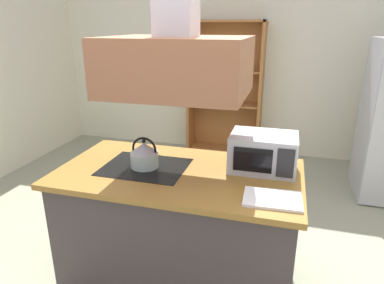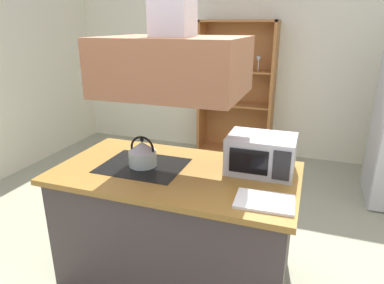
% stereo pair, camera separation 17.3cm
% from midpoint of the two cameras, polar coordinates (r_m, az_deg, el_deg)
% --- Properties ---
extents(ground_plane, '(7.80, 7.80, 0.00)m').
position_cam_midpoint_polar(ground_plane, '(2.89, 2.66, -21.72)').
color(ground_plane, gray).
extents(wall_back, '(6.00, 0.12, 2.70)m').
position_cam_midpoint_polar(wall_back, '(5.16, 13.00, 12.73)').
color(wall_back, '#EBE8C8').
rests_on(wall_back, ground).
extents(kitchen_island, '(1.72, 0.94, 0.90)m').
position_cam_midpoint_polar(kitchen_island, '(2.64, -0.69, -13.69)').
color(kitchen_island, '#433937').
rests_on(kitchen_island, ground).
extents(range_hood, '(0.90, 0.70, 1.25)m').
position_cam_midpoint_polar(range_hood, '(2.22, -0.83, 15.55)').
color(range_hood, '#9A5E3C').
extents(dish_cabinet, '(1.07, 0.40, 1.94)m').
position_cam_midpoint_polar(dish_cabinet, '(5.08, 8.42, 7.30)').
color(dish_cabinet, '#A96932').
rests_on(dish_cabinet, ground).
extents(kettle, '(0.20, 0.20, 0.23)m').
position_cam_midpoint_polar(kettle, '(2.49, -6.31, -1.96)').
color(kettle, '#ADC2BA').
rests_on(kettle, kitchen_island).
extents(cutting_board, '(0.35, 0.25, 0.02)m').
position_cam_midpoint_polar(cutting_board, '(2.07, 14.43, -9.66)').
color(cutting_board, white).
rests_on(cutting_board, kitchen_island).
extents(microwave, '(0.46, 0.35, 0.26)m').
position_cam_midpoint_polar(microwave, '(2.44, 13.47, -1.96)').
color(microwave, '#B7BABF').
rests_on(microwave, kitchen_island).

